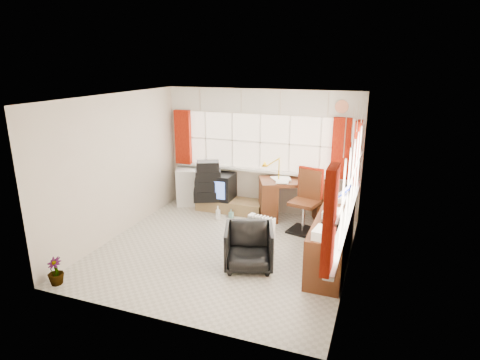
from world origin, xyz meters
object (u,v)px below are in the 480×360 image
(tv_bench, at_px, (231,205))
(credenza, at_px, (332,239))
(task_chair, at_px, (307,198))
(desk, at_px, (295,197))
(crt_tv, at_px, (219,186))
(mini_fridge, at_px, (188,187))
(office_chair, at_px, (249,247))
(radiator, at_px, (263,237))
(desk_lamp, at_px, (279,165))

(tv_bench, bearing_deg, credenza, -33.70)
(credenza, bearing_deg, task_chair, 118.86)
(desk, height_order, crt_tv, desk)
(credenza, relative_size, crt_tv, 3.38)
(task_chair, bearing_deg, mini_fridge, 169.52)
(desk, bearing_deg, task_chair, -56.28)
(desk, relative_size, tv_bench, 1.10)
(task_chair, relative_size, office_chair, 1.60)
(radiator, bearing_deg, task_chair, 65.91)
(desk, distance_m, task_chair, 0.63)
(desk_lamp, distance_m, credenza, 2.01)
(desk_lamp, relative_size, radiator, 0.76)
(credenza, relative_size, mini_fridge, 2.53)
(desk_lamp, height_order, crt_tv, desk_lamp)
(crt_tv, xyz_separation_m, mini_fridge, (-0.78, 0.08, -0.12))
(radiator, bearing_deg, tv_bench, 127.42)
(desk_lamp, distance_m, office_chair, 2.16)
(office_chair, height_order, credenza, credenza)
(office_chair, distance_m, credenza, 1.30)
(credenza, distance_m, mini_fridge, 3.68)
(crt_tv, height_order, mini_fridge, mini_fridge)
(task_chair, xyz_separation_m, office_chair, (-0.54, -1.70, -0.29))
(task_chair, height_order, tv_bench, task_chair)
(desk, height_order, task_chair, task_chair)
(credenza, xyz_separation_m, crt_tv, (-2.53, 1.52, 0.13))
(credenza, bearing_deg, tv_bench, 146.30)
(tv_bench, height_order, crt_tv, crt_tv)
(task_chair, bearing_deg, office_chair, -107.61)
(desk, bearing_deg, desk_lamp, -146.38)
(desk, xyz_separation_m, desk_lamp, (-0.29, -0.19, 0.68))
(tv_bench, distance_m, mini_fridge, 1.07)
(credenza, bearing_deg, mini_fridge, 154.21)
(task_chair, bearing_deg, tv_bench, 165.90)
(radiator, xyz_separation_m, crt_tv, (-1.42, 1.53, 0.27))
(desk_lamp, relative_size, credenza, 0.23)
(radiator, relative_size, tv_bench, 0.43)
(task_chair, distance_m, mini_fridge, 2.76)
(crt_tv, bearing_deg, mini_fridge, 173.85)
(task_chair, relative_size, tv_bench, 0.84)
(crt_tv, bearing_deg, tv_bench, 1.09)
(office_chair, height_order, mini_fridge, mini_fridge)
(radiator, bearing_deg, desk_lamp, 95.17)
(desk_lamp, bearing_deg, office_chair, -87.52)
(crt_tv, bearing_deg, radiator, -47.12)
(credenza, height_order, mini_fridge, credenza)
(task_chair, xyz_separation_m, mini_fridge, (-2.70, 0.50, -0.23))
(office_chair, bearing_deg, mini_fridge, 116.03)
(tv_bench, relative_size, mini_fridge, 1.77)
(tv_bench, distance_m, crt_tv, 0.46)
(radiator, height_order, mini_fridge, mini_fridge)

